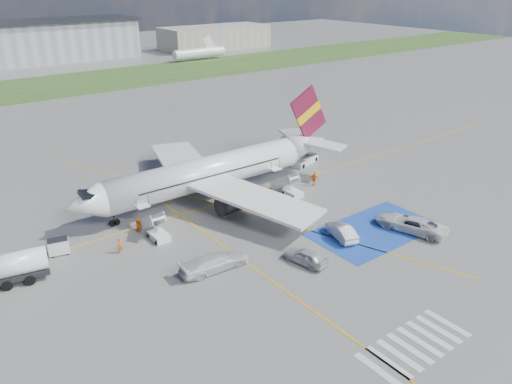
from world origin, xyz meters
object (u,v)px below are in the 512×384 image
gpu_cart (59,247)px  car_silver_b (341,231)px  car_silver_a (306,256)px  van_white_b (215,260)px  van_white_a (411,221)px  belt_loader (305,161)px  airliner (217,170)px

gpu_cart → car_silver_b: bearing=-17.1°
car_silver_a → car_silver_b: same height
gpu_cart → van_white_b: van_white_b is taller
car_silver_b → car_silver_a: bearing=30.0°
gpu_cart → van_white_a: bearing=-16.0°
gpu_cart → belt_loader: gpu_cart is taller
car_silver_b → van_white_a: van_white_a is taller
car_silver_b → van_white_b: 14.23m
van_white_b → car_silver_b: bearing=-98.0°
car_silver_a → van_white_a: (13.52, -1.93, 0.33)m
car_silver_a → gpu_cart: bearing=-53.6°
gpu_cart → car_silver_b: (24.68, -14.53, 0.02)m
airliner → van_white_b: (-9.55, -14.16, -2.37)m
car_silver_a → van_white_b: 8.70m
belt_loader → van_white_a: (-5.02, -22.33, 0.68)m
van_white_a → car_silver_b: bearing=-41.6°
gpu_cart → car_silver_a: size_ratio=0.50×
airliner → belt_loader: (16.55, 1.93, -2.98)m
van_white_a → car_silver_a: bearing=-24.2°
airliner → van_white_a: bearing=-60.5°
airliner → van_white_a: airliner is taller
gpu_cart → car_silver_a: bearing=-27.8°
van_white_a → van_white_b: 21.98m
gpu_cart → van_white_b: 15.88m
belt_loader → gpu_cart: bearing=168.8°
airliner → van_white_a: size_ratio=6.35×
airliner → van_white_b: size_ratio=7.06×
gpu_cart → van_white_b: (10.73, -11.70, 0.28)m
car_silver_b → airliner: bearing=-58.6°
airliner → car_silver_a: 18.77m
airliner → belt_loader: airliner is taller
airliner → gpu_cart: airliner is taller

